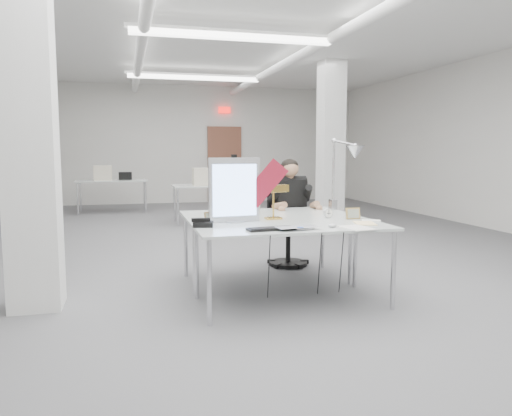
% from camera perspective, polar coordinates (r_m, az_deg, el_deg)
% --- Properties ---
extents(room_shell, '(10.04, 14.04, 3.24)m').
position_cam_1_polar(room_shell, '(7.14, -2.39, 8.62)').
color(room_shell, '#555558').
rests_on(room_shell, ground).
extents(desk_main, '(1.80, 0.90, 0.02)m').
position_cam_1_polar(desk_main, '(4.64, 4.12, -2.09)').
color(desk_main, silver).
rests_on(desk_main, room_shell).
extents(desk_second, '(1.80, 0.90, 0.02)m').
position_cam_1_polar(desk_second, '(5.49, 1.11, -0.72)').
color(desk_second, silver).
rests_on(desk_second, room_shell).
extents(bg_desk_a, '(1.60, 0.80, 0.02)m').
position_cam_1_polar(bg_desk_a, '(10.01, -4.92, 2.57)').
color(bg_desk_a, silver).
rests_on(bg_desk_a, room_shell).
extents(bg_desk_b, '(1.60, 0.80, 0.02)m').
position_cam_1_polar(bg_desk_b, '(12.07, -16.12, 3.02)').
color(bg_desk_b, silver).
rests_on(bg_desk_b, room_shell).
extents(filing_cabinet, '(0.45, 0.55, 1.20)m').
position_cam_1_polar(filing_cabinet, '(13.67, -23.09, 2.54)').
color(filing_cabinet, gray).
rests_on(filing_cabinet, room_shell).
extents(office_chair, '(0.50, 0.50, 0.93)m').
position_cam_1_polar(office_chair, '(6.25, 3.71, -2.39)').
color(office_chair, black).
rests_on(office_chair, room_shell).
extents(seated_person, '(0.55, 0.66, 0.93)m').
position_cam_1_polar(seated_person, '(6.15, 3.88, 1.52)').
color(seated_person, black).
rests_on(seated_person, office_chair).
extents(monitor, '(0.50, 0.09, 0.62)m').
position_cam_1_polar(monitor, '(4.79, -2.50, 2.07)').
color(monitor, '#B5B5BA').
rests_on(monitor, desk_main).
extents(pennant, '(0.43, 0.14, 0.48)m').
position_cam_1_polar(pennant, '(4.83, 1.07, 2.84)').
color(pennant, maroon).
rests_on(pennant, monitor).
extents(keyboard, '(0.44, 0.18, 0.02)m').
position_cam_1_polar(keyboard, '(4.33, 1.76, -2.40)').
color(keyboard, black).
rests_on(keyboard, desk_main).
extents(laptop, '(0.40, 0.29, 0.03)m').
position_cam_1_polar(laptop, '(4.31, 5.09, -2.41)').
color(laptop, silver).
rests_on(laptop, desk_main).
extents(mouse, '(0.10, 0.08, 0.03)m').
position_cam_1_polar(mouse, '(4.53, 8.73, -2.00)').
color(mouse, '#B1B0B5').
rests_on(mouse, desk_main).
extents(bankers_lamp, '(0.30, 0.18, 0.32)m').
position_cam_1_polar(bankers_lamp, '(5.00, 2.00, 0.52)').
color(bankers_lamp, gold).
rests_on(bankers_lamp, desk_main).
extents(desk_phone, '(0.21, 0.19, 0.04)m').
position_cam_1_polar(desk_phone, '(4.55, -6.07, -1.86)').
color(desk_phone, black).
rests_on(desk_phone, desk_main).
extents(picture_frame_left, '(0.13, 0.10, 0.10)m').
position_cam_1_polar(picture_frame_left, '(4.80, -5.25, -1.04)').
color(picture_frame_left, '#9F7744').
rests_on(picture_frame_left, desk_main).
extents(picture_frame_right, '(0.15, 0.05, 0.12)m').
position_cam_1_polar(picture_frame_right, '(5.10, 11.02, -0.61)').
color(picture_frame_right, tan).
rests_on(picture_frame_right, desk_main).
extents(desk_clock, '(0.10, 0.04, 0.10)m').
position_cam_1_polar(desk_clock, '(5.15, 8.24, -0.58)').
color(desk_clock, '#B5B5BA').
rests_on(desk_clock, desk_main).
extents(paper_stack_a, '(0.27, 0.34, 0.01)m').
position_cam_1_polar(paper_stack_a, '(4.52, 11.43, -2.23)').
color(paper_stack_a, white).
rests_on(paper_stack_a, desk_main).
extents(paper_stack_b, '(0.24, 0.29, 0.01)m').
position_cam_1_polar(paper_stack_b, '(4.82, 12.32, -1.70)').
color(paper_stack_b, '#FEDE98').
rests_on(paper_stack_b, desk_main).
extents(paper_stack_c, '(0.22, 0.19, 0.01)m').
position_cam_1_polar(paper_stack_c, '(5.02, 13.02, -1.40)').
color(paper_stack_c, silver).
rests_on(paper_stack_c, desk_main).
extents(beige_monitor, '(0.37, 0.36, 0.32)m').
position_cam_1_polar(beige_monitor, '(5.48, -1.79, 1.07)').
color(beige_monitor, beige).
rests_on(beige_monitor, desk_second).
extents(architect_lamp, '(0.51, 0.79, 0.96)m').
position_cam_1_polar(architect_lamp, '(5.62, 9.87, 4.38)').
color(architect_lamp, '#B7B7BC').
rests_on(architect_lamp, desk_second).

